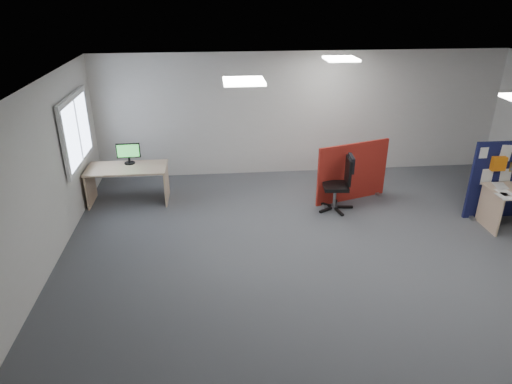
{
  "coord_description": "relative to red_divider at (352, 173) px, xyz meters",
  "views": [
    {
      "loc": [
        -1.98,
        -6.23,
        3.97
      ],
      "look_at": [
        -1.35,
        0.23,
        1.0
      ],
      "focal_mm": 32.0,
      "sensor_mm": 36.0,
      "label": 1
    }
  ],
  "objects": [
    {
      "name": "ceiling_lights",
      "position": [
        -0.39,
        -1.22,
        2.09
      ],
      "size": [
        4.1,
        4.1,
        0.04
      ],
      "color": "white",
      "rests_on": "ceiling"
    },
    {
      "name": "ceiling",
      "position": [
        -0.73,
        -1.88,
        2.12
      ],
      "size": [
        9.0,
        7.0,
        0.02
      ],
      "primitive_type": "cube",
      "color": "white",
      "rests_on": "wall_back"
    },
    {
      "name": "wall_left",
      "position": [
        -5.23,
        -1.88,
        0.77
      ],
      "size": [
        0.02,
        7.0,
        2.7
      ],
      "primitive_type": "cube",
      "color": "silver",
      "rests_on": "floor"
    },
    {
      "name": "office_chair",
      "position": [
        -0.33,
        -0.41,
        0.03
      ],
      "size": [
        0.7,
        0.71,
        1.07
      ],
      "rotation": [
        0.0,
        0.0,
        -0.1
      ],
      "color": "black",
      "rests_on": "floor"
    },
    {
      "name": "second_desk",
      "position": [
        -4.41,
        0.37,
        -0.03
      ],
      "size": [
        1.53,
        0.77,
        0.73
      ],
      "color": "#DBB08C",
      "rests_on": "floor"
    },
    {
      "name": "red_divider",
      "position": [
        0.0,
        0.0,
        0.0
      ],
      "size": [
        1.52,
        0.53,
        1.18
      ],
      "rotation": [
        0.0,
        0.0,
        0.31
      ],
      "color": "maroon",
      "rests_on": "floor"
    },
    {
      "name": "monitor_second",
      "position": [
        -4.37,
        0.54,
        0.38
      ],
      "size": [
        0.46,
        0.21,
        0.41
      ],
      "rotation": [
        0.0,
        0.0,
        0.05
      ],
      "color": "black",
      "rests_on": "second_desk"
    },
    {
      "name": "wall_back",
      "position": [
        -0.73,
        1.62,
        0.77
      ],
      "size": [
        9.0,
        0.02,
        2.7
      ],
      "primitive_type": "cube",
      "color": "silver",
      "rests_on": "floor"
    },
    {
      "name": "window",
      "position": [
        -5.16,
        0.12,
        0.97
      ],
      "size": [
        0.06,
        1.7,
        1.3
      ],
      "color": "white",
      "rests_on": "wall_left"
    },
    {
      "name": "wall_front",
      "position": [
        -0.73,
        -5.38,
        0.77
      ],
      "size": [
        9.0,
        0.02,
        2.7
      ],
      "primitive_type": "cube",
      "color": "silver",
      "rests_on": "floor"
    },
    {
      "name": "floor",
      "position": [
        -0.73,
        -1.88,
        -0.58
      ],
      "size": [
        9.0,
        9.0,
        0.0
      ],
      "primitive_type": "plane",
      "color": "#52555A",
      "rests_on": "ground"
    }
  ]
}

